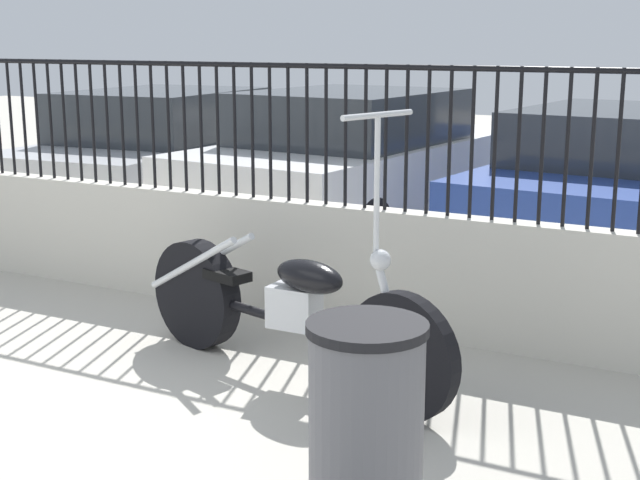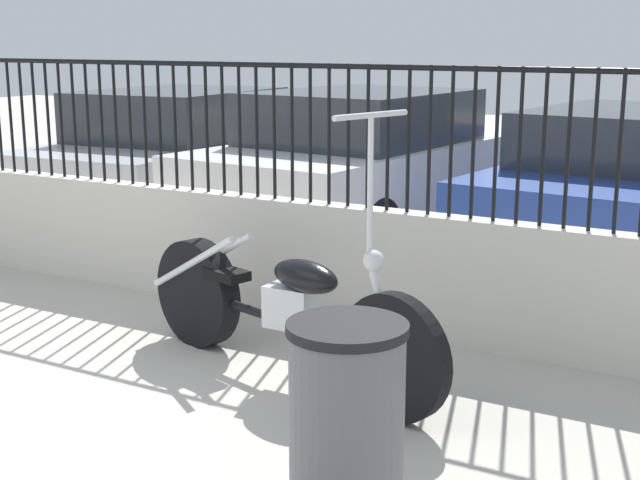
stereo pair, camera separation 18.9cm
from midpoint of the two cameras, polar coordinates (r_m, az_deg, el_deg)
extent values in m
cube|color=beige|center=(6.64, -6.24, -0.40)|extent=(8.52, 0.18, 0.82)
cylinder|color=black|center=(7.86, -18.54, 7.56)|extent=(0.02, 0.02, 0.94)
cylinder|color=black|center=(7.75, -17.82, 7.54)|extent=(0.02, 0.02, 0.94)
cylinder|color=black|center=(7.65, -17.08, 7.53)|extent=(0.02, 0.02, 0.94)
cylinder|color=black|center=(7.54, -16.32, 7.51)|extent=(0.02, 0.02, 0.94)
cylinder|color=black|center=(7.44, -15.54, 7.49)|extent=(0.02, 0.02, 0.94)
cylinder|color=black|center=(7.34, -14.74, 7.47)|extent=(0.02, 0.02, 0.94)
cylinder|color=black|center=(7.24, -13.91, 7.45)|extent=(0.02, 0.02, 0.94)
cylinder|color=black|center=(7.14, -13.06, 7.42)|extent=(0.02, 0.02, 0.94)
cylinder|color=black|center=(7.04, -12.19, 7.39)|extent=(0.02, 0.02, 0.94)
cylinder|color=black|center=(6.95, -11.29, 7.36)|extent=(0.02, 0.02, 0.94)
cylinder|color=black|center=(6.86, -10.37, 7.33)|extent=(0.02, 0.02, 0.94)
cylinder|color=black|center=(6.76, -9.43, 7.30)|extent=(0.02, 0.02, 0.94)
cylinder|color=black|center=(6.67, -8.45, 7.26)|extent=(0.02, 0.02, 0.94)
cylinder|color=black|center=(6.59, -7.46, 7.22)|extent=(0.02, 0.02, 0.94)
cylinder|color=black|center=(6.50, -6.43, 7.17)|extent=(0.02, 0.02, 0.94)
cylinder|color=black|center=(6.42, -5.38, 7.12)|extent=(0.02, 0.02, 0.94)
cylinder|color=black|center=(6.34, -4.30, 7.07)|extent=(0.02, 0.02, 0.94)
cylinder|color=black|center=(6.26, -3.20, 7.01)|extent=(0.02, 0.02, 0.94)
cylinder|color=black|center=(6.18, -2.07, 6.95)|extent=(0.02, 0.02, 0.94)
cylinder|color=black|center=(6.10, -0.91, 6.89)|extent=(0.02, 0.02, 0.94)
cylinder|color=black|center=(6.03, 0.28, 6.82)|extent=(0.02, 0.02, 0.94)
cylinder|color=black|center=(5.96, 1.50, 6.74)|extent=(0.02, 0.02, 0.94)
cylinder|color=black|center=(5.90, 2.74, 6.66)|extent=(0.02, 0.02, 0.94)
cylinder|color=black|center=(5.83, 4.01, 6.58)|extent=(0.02, 0.02, 0.94)
cylinder|color=black|center=(5.77, 5.31, 6.49)|extent=(0.02, 0.02, 0.94)
cylinder|color=black|center=(5.71, 6.64, 6.40)|extent=(0.02, 0.02, 0.94)
cylinder|color=black|center=(5.66, 7.99, 6.30)|extent=(0.02, 0.02, 0.94)
cylinder|color=black|center=(5.61, 9.36, 6.19)|extent=(0.02, 0.02, 0.94)
cylinder|color=black|center=(5.56, 10.76, 6.08)|extent=(0.02, 0.02, 0.94)
cylinder|color=black|center=(5.52, 12.18, 5.97)|extent=(0.02, 0.02, 0.94)
cylinder|color=black|center=(5.47, 13.63, 5.84)|extent=(0.02, 0.02, 0.94)
cylinder|color=black|center=(5.44, 15.09, 5.72)|extent=(0.02, 0.02, 0.94)
cylinder|color=black|center=(5.40, 16.58, 5.58)|extent=(0.02, 0.02, 0.94)
cylinder|color=black|center=(5.37, 18.08, 5.45)|extent=(0.02, 0.02, 0.94)
cylinder|color=black|center=(5.34, 19.59, 5.30)|extent=(0.02, 0.02, 0.94)
cylinder|color=black|center=(6.47, -6.53, 11.14)|extent=(8.52, 0.04, 0.04)
cylinder|color=black|center=(4.57, 5.97, -7.49)|extent=(0.67, 0.27, 0.68)
cylinder|color=black|center=(5.71, -6.89, -3.38)|extent=(0.70, 0.32, 0.69)
cylinder|color=black|center=(5.11, -1.19, -5.24)|extent=(1.47, 0.46, 0.06)
cube|color=silver|center=(5.04, -0.80, -4.29)|extent=(0.28, 0.18, 0.24)
ellipsoid|color=black|center=(4.90, 0.16, -2.35)|extent=(0.50, 0.32, 0.18)
cube|color=black|center=(5.43, -5.00, -2.20)|extent=(0.31, 0.23, 0.06)
cylinder|color=silver|center=(4.55, 5.17, -4.27)|extent=(0.23, 0.10, 0.51)
sphere|color=silver|center=(4.52, 4.65, -1.33)|extent=(0.11, 0.11, 0.11)
cylinder|color=silver|center=(4.47, 4.45, 3.42)|extent=(0.03, 0.03, 0.71)
cylinder|color=silver|center=(4.42, 4.53, 7.97)|extent=(0.17, 0.51, 0.03)
cylinder|color=silver|center=(5.57, -7.20, -1.45)|extent=(0.80, 0.26, 0.46)
cylinder|color=silver|center=(5.65, -6.08, -1.20)|extent=(0.80, 0.26, 0.46)
cylinder|color=#56565B|center=(3.56, 3.27, -12.29)|extent=(0.45, 0.45, 0.82)
cylinder|color=black|center=(3.40, 3.37, -5.67)|extent=(0.47, 0.47, 0.04)
cylinder|color=black|center=(12.34, -7.56, 5.25)|extent=(0.16, 0.65, 0.64)
cylinder|color=black|center=(11.47, -0.11, 4.79)|extent=(0.16, 0.65, 0.64)
cylinder|color=black|center=(10.12, -16.32, 3.20)|extent=(0.16, 0.65, 0.64)
cylinder|color=black|center=(9.05, -7.92, 2.50)|extent=(0.16, 0.65, 0.64)
cube|color=#B7BABF|center=(10.66, -7.74, 5.13)|extent=(2.19, 4.68, 0.55)
cube|color=#2D3338|center=(10.41, -8.53, 7.98)|extent=(1.84, 2.30, 0.55)
cylinder|color=black|center=(10.48, 3.66, 4.00)|extent=(0.17, 0.65, 0.64)
cylinder|color=black|center=(9.71, 12.32, 3.03)|extent=(0.17, 0.65, 0.64)
cylinder|color=black|center=(8.39, -5.72, 1.75)|extent=(0.17, 0.65, 0.64)
cylinder|color=black|center=(7.41, 4.39, 0.30)|extent=(0.17, 0.65, 0.64)
cube|color=silver|center=(8.89, 3.99, 4.17)|extent=(2.21, 4.37, 0.70)
cube|color=#2D3338|center=(8.65, 3.32, 7.89)|extent=(1.82, 2.17, 0.49)
cylinder|color=black|center=(10.23, 17.79, 3.20)|extent=(0.18, 0.65, 0.64)
cylinder|color=black|center=(7.71, 11.40, 0.57)|extent=(0.18, 0.65, 0.64)
camera|label=1|loc=(0.09, -89.01, 0.22)|focal=50.00mm
camera|label=2|loc=(0.09, 90.99, -0.22)|focal=50.00mm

